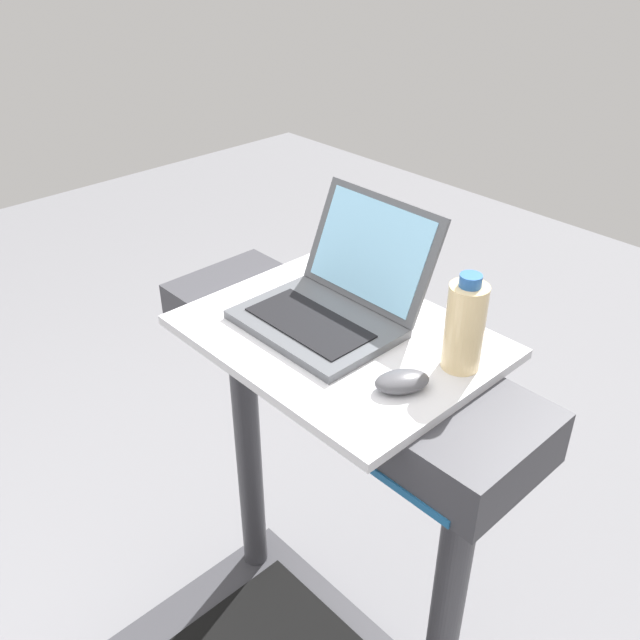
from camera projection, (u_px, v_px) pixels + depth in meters
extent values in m
cylinder|color=#38383D|center=(249.00, 453.00, 1.89)|extent=(0.07, 0.07, 0.85)
cylinder|color=#38383D|center=(446.00, 614.00, 1.47)|extent=(0.07, 0.07, 0.85)
cube|color=#38383D|center=(338.00, 363.00, 1.42)|extent=(0.90, 0.28, 0.11)
cube|color=#0C3F19|center=(285.00, 392.00, 1.34)|extent=(0.24, 0.01, 0.06)
cube|color=#1E598C|center=(286.00, 409.00, 1.37)|extent=(0.81, 0.00, 0.02)
cube|color=silver|center=(338.00, 336.00, 1.39)|extent=(0.61, 0.46, 0.02)
cube|color=#515459|center=(316.00, 324.00, 1.40)|extent=(0.32, 0.23, 0.02)
cube|color=black|center=(309.00, 322.00, 1.38)|extent=(0.26, 0.13, 0.00)
cube|color=#515459|center=(371.00, 250.00, 1.43)|extent=(0.32, 0.10, 0.21)
cube|color=#8CCCF2|center=(370.00, 249.00, 1.42)|extent=(0.28, 0.08, 0.18)
ellipsoid|color=#4C4C51|center=(402.00, 381.00, 1.22)|extent=(0.10, 0.12, 0.03)
cylinder|color=beige|center=(465.00, 327.00, 1.24)|extent=(0.07, 0.07, 0.17)
cylinder|color=#2659A5|center=(471.00, 281.00, 1.19)|extent=(0.04, 0.04, 0.02)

